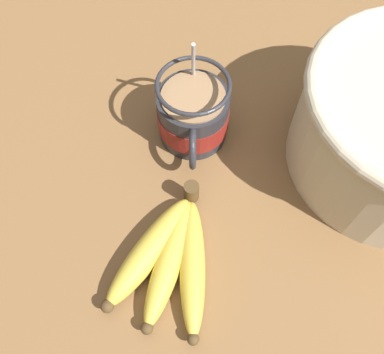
{
  "coord_description": "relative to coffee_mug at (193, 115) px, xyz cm",
  "views": [
    {
      "loc": [
        31.05,
        1.0,
        56.14
      ],
      "look_at": [
        5.72,
        0.78,
        8.41
      ],
      "focal_mm": 40.0,
      "sensor_mm": 36.0,
      "label": 1
    }
  ],
  "objects": [
    {
      "name": "coffee_mug",
      "position": [
        0.0,
        0.0,
        0.0
      ],
      "size": [
        14.73,
        9.99,
        15.74
      ],
      "color": "#28282D",
      "rests_on": "table"
    },
    {
      "name": "table",
      "position": [
        4.18,
        -0.84,
        -6.19
      ],
      "size": [
        103.71,
        103.71,
        3.7
      ],
      "color": "brown",
      "rests_on": "ground"
    },
    {
      "name": "banana_bunch",
      "position": [
        19.45,
        -2.81,
        -2.65
      ],
      "size": [
        19.63,
        13.01,
        4.09
      ],
      "color": "#4C381E",
      "rests_on": "table"
    }
  ]
}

